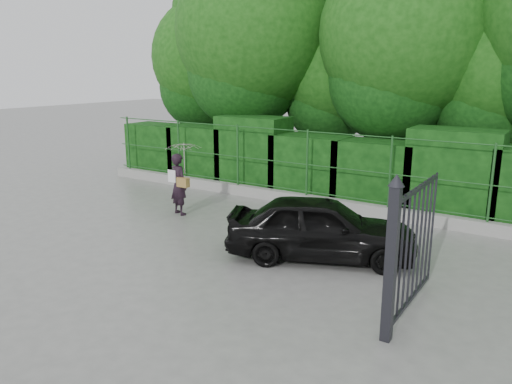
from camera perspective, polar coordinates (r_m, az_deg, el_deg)
The scene contains 8 objects.
ground at distance 10.51m, azimuth -7.70°, elevation -6.67°, with size 80.00×80.00×0.00m, color gray.
kerb at distance 14.02m, azimuth 4.30°, elevation -0.71°, with size 14.00×0.25×0.30m, color #9E9E99.
fence at distance 13.69m, azimuth 5.19°, elevation 3.42°, with size 14.13×0.06×1.80m.
hedge at distance 14.66m, azimuth 6.60°, elevation 3.22°, with size 14.20×1.20×2.25m.
trees at distance 16.10m, azimuth 14.16°, elevation 16.85°, with size 17.10×6.15×8.08m.
gate at distance 7.38m, azimuth 16.34°, elevation -6.32°, with size 0.22×2.33×2.36m.
woman at distance 12.82m, azimuth -8.46°, elevation 2.77°, with size 0.92×0.90×1.88m.
car at distance 9.93m, azimuth 7.44°, elevation -4.05°, with size 1.49×3.69×1.26m, color black.
Camera 1 is at (6.48, -7.42, 3.66)m, focal length 35.00 mm.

